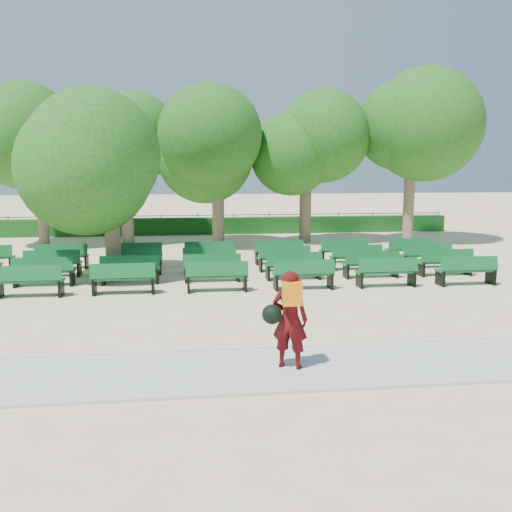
% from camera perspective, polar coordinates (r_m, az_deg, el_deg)
% --- Properties ---
extents(ground, '(120.00, 120.00, 0.00)m').
position_cam_1_polar(ground, '(17.60, -1.24, -3.06)').
color(ground, beige).
extents(paving, '(30.00, 2.20, 0.06)m').
position_cam_1_polar(paving, '(10.53, 3.14, -11.20)').
color(paving, '#B7B9B3').
rests_on(paving, ground).
extents(curb, '(30.00, 0.12, 0.10)m').
position_cam_1_polar(curb, '(11.59, 2.10, -9.18)').
color(curb, silver).
rests_on(curb, ground).
extents(hedge, '(26.00, 0.70, 0.90)m').
position_cam_1_polar(hedge, '(31.34, -3.98, 3.03)').
color(hedge, '#134C17').
rests_on(hedge, ground).
extents(fence, '(26.00, 0.10, 1.02)m').
position_cam_1_polar(fence, '(31.78, -4.02, 2.30)').
color(fence, black).
rests_on(fence, ground).
extents(tree_line, '(21.80, 6.80, 7.04)m').
position_cam_1_polar(tree_line, '(27.42, -3.47, 1.25)').
color(tree_line, '#23631A').
rests_on(tree_line, ground).
extents(bench_array, '(1.86, 0.67, 1.16)m').
position_cam_1_polar(bench_array, '(19.13, -4.47, -1.82)').
color(bench_array, '#105C27').
rests_on(bench_array, ground).
extents(tree_among, '(4.42, 4.42, 6.02)m').
position_cam_1_polar(tree_among, '(18.68, -14.44, 9.74)').
color(tree_among, brown).
rests_on(tree_among, ground).
extents(person, '(0.90, 0.66, 1.78)m').
position_cam_1_polar(person, '(10.24, 3.27, -6.20)').
color(person, '#45090B').
rests_on(person, ground).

